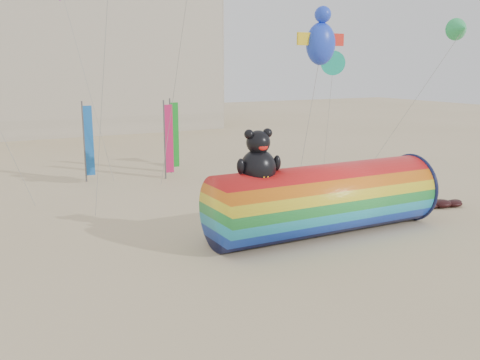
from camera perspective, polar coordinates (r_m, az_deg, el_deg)
name	(u,v)px	position (r m, az deg, el deg)	size (l,w,h in m)	color
ground	(246,243)	(22.86, 0.66, -6.72)	(160.00, 160.00, 0.00)	#CCB58C
windsock_assembly	(324,198)	(23.97, 8.96, -1.87)	(10.78, 3.28, 4.97)	red
kite_handler	(420,184)	(31.42, 18.61, -0.43)	(0.66, 0.43, 1.81)	#57585E
fabric_bundle	(443,203)	(30.55, 20.87, -2.35)	(2.62, 1.35, 0.41)	#340909
festival_banners	(144,138)	(36.21, -10.18, 4.39)	(6.59, 1.85, 5.20)	#59595E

